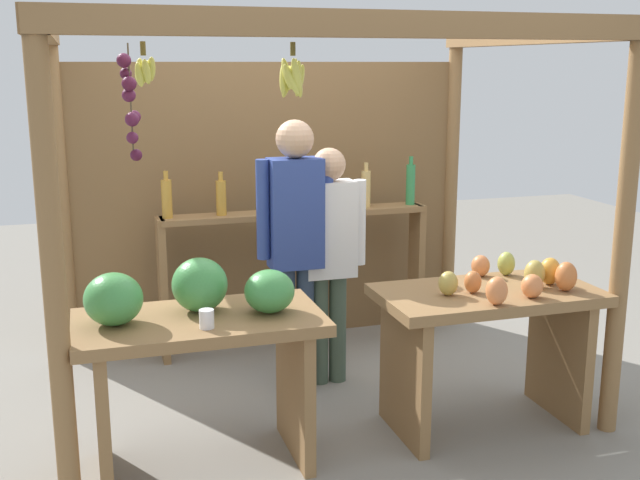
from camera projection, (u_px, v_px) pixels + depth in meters
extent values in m
plane|color=gray|center=(311.00, 389.00, 4.94)|extent=(12.00, 12.00, 0.00)
cylinder|color=olive|center=(53.00, 277.00, 3.33)|extent=(0.10, 0.10, 2.24)
cylinder|color=olive|center=(623.00, 234.00, 4.15)|extent=(0.10, 0.10, 2.24)
cylinder|color=olive|center=(61.00, 199.00, 5.23)|extent=(0.10, 0.10, 2.24)
cylinder|color=olive|center=(451.00, 180.00, 6.05)|extent=(0.10, 0.10, 2.24)
cube|color=olive|center=(373.00, 24.00, 3.50)|extent=(2.98, 0.12, 0.12)
cube|color=olive|center=(43.00, 29.00, 4.04)|extent=(0.12, 2.14, 0.12)
cube|color=olive|center=(531.00, 35.00, 4.86)|extent=(0.12, 2.14, 0.12)
cube|color=brown|center=(270.00, 204.00, 5.68)|extent=(2.88, 0.04, 2.02)
cylinder|color=brown|center=(293.00, 49.00, 3.47)|extent=(0.02, 0.02, 0.06)
ellipsoid|color=#D1CC4C|center=(297.00, 77.00, 3.51)|extent=(0.04, 0.07, 0.15)
ellipsoid|color=#D1CC4C|center=(300.00, 81.00, 3.54)|extent=(0.06, 0.07, 0.16)
ellipsoid|color=#D1CC4C|center=(292.00, 75.00, 3.52)|extent=(0.07, 0.04, 0.15)
ellipsoid|color=#D1CC4C|center=(287.00, 82.00, 3.54)|extent=(0.08, 0.06, 0.16)
ellipsoid|color=#D1CC4C|center=(283.00, 78.00, 3.51)|extent=(0.05, 0.08, 0.16)
ellipsoid|color=#D1CC4C|center=(287.00, 74.00, 3.48)|extent=(0.06, 0.09, 0.16)
ellipsoid|color=#D1CC4C|center=(291.00, 80.00, 3.47)|extent=(0.09, 0.07, 0.16)
ellipsoid|color=#D1CC4C|center=(296.00, 75.00, 3.46)|extent=(0.07, 0.04, 0.15)
ellipsoid|color=#D1CC4C|center=(298.00, 82.00, 3.49)|extent=(0.07, 0.07, 0.16)
cylinder|color=brown|center=(143.00, 48.00, 3.37)|extent=(0.02, 0.02, 0.06)
ellipsoid|color=#D1CC4C|center=(151.00, 69.00, 3.40)|extent=(0.04, 0.06, 0.12)
ellipsoid|color=#D1CC4C|center=(146.00, 72.00, 3.41)|extent=(0.07, 0.05, 0.12)
ellipsoid|color=#D1CC4C|center=(139.00, 70.00, 3.40)|extent=(0.05, 0.05, 0.12)
ellipsoid|color=#D1CC4C|center=(139.00, 74.00, 3.37)|extent=(0.05, 0.06, 0.12)
ellipsoid|color=#D1CC4C|center=(146.00, 72.00, 3.37)|extent=(0.05, 0.04, 0.11)
cylinder|color=#4C422D|center=(131.00, 103.00, 3.69)|extent=(0.01, 0.01, 0.55)
sphere|color=#47142D|center=(124.00, 60.00, 3.63)|extent=(0.07, 0.07, 0.07)
sphere|color=#47142D|center=(126.00, 74.00, 3.68)|extent=(0.06, 0.06, 0.06)
sphere|color=#47142D|center=(129.00, 84.00, 3.66)|extent=(0.07, 0.07, 0.07)
sphere|color=#511938|center=(129.00, 95.00, 3.69)|extent=(0.07, 0.07, 0.07)
sphere|color=#511938|center=(132.00, 119.00, 3.69)|extent=(0.07, 0.07, 0.07)
sphere|color=#511938|center=(134.00, 117.00, 3.73)|extent=(0.06, 0.06, 0.06)
sphere|color=#511938|center=(132.00, 138.00, 3.71)|extent=(0.06, 0.06, 0.06)
sphere|color=#47142D|center=(136.00, 155.00, 3.76)|extent=(0.06, 0.06, 0.06)
cube|color=olive|center=(199.00, 322.00, 3.83)|extent=(1.21, 0.64, 0.06)
cube|color=olive|center=(102.00, 410.00, 3.78)|extent=(0.06, 0.58, 0.74)
cube|color=olive|center=(295.00, 387.00, 4.05)|extent=(0.06, 0.58, 0.74)
ellipsoid|color=#429347|center=(113.00, 299.00, 3.68)|extent=(0.35, 0.35, 0.25)
ellipsoid|color=#429347|center=(269.00, 291.00, 3.87)|extent=(0.30, 0.30, 0.22)
ellipsoid|color=#429347|center=(200.00, 285.00, 3.88)|extent=(0.31, 0.31, 0.27)
cylinder|color=white|center=(207.00, 319.00, 3.65)|extent=(0.07, 0.07, 0.09)
cube|color=olive|center=(488.00, 295.00, 4.28)|extent=(1.21, 0.64, 0.06)
cube|color=olive|center=(404.00, 373.00, 4.23)|extent=(0.06, 0.58, 0.74)
cube|color=olive|center=(559.00, 354.00, 4.51)|extent=(0.06, 0.58, 0.74)
ellipsoid|color=#CC7038|center=(566.00, 276.00, 4.23)|extent=(0.15, 0.15, 0.16)
ellipsoid|color=gold|center=(550.00, 271.00, 4.36)|extent=(0.16, 0.16, 0.15)
ellipsoid|color=#A8B24C|center=(506.00, 264.00, 4.55)|extent=(0.14, 0.14, 0.14)
ellipsoid|color=#E07F47|center=(497.00, 291.00, 3.99)|extent=(0.13, 0.13, 0.15)
ellipsoid|color=#B79E47|center=(448.00, 283.00, 4.16)|extent=(0.12, 0.12, 0.13)
ellipsoid|color=#CC7038|center=(473.00, 282.00, 4.20)|extent=(0.13, 0.13, 0.12)
ellipsoid|color=#B79E47|center=(535.00, 274.00, 4.30)|extent=(0.15, 0.15, 0.16)
ellipsoid|color=#E07F47|center=(481.00, 266.00, 4.53)|extent=(0.15, 0.15, 0.13)
ellipsoid|color=#E07F47|center=(532.00, 286.00, 4.12)|extent=(0.16, 0.16, 0.13)
cube|color=olive|center=(163.00, 291.00, 5.30)|extent=(0.05, 0.20, 1.00)
cube|color=olive|center=(416.00, 270.00, 5.84)|extent=(0.05, 0.20, 1.00)
cube|color=olive|center=(295.00, 214.00, 5.46)|extent=(1.87, 0.22, 0.04)
cylinder|color=gold|center=(167.00, 199.00, 5.18)|extent=(0.07, 0.07, 0.26)
cylinder|color=gold|center=(166.00, 175.00, 5.14)|extent=(0.03, 0.03, 0.06)
cylinder|color=gold|center=(221.00, 198.00, 5.29)|extent=(0.07, 0.07, 0.24)
cylinder|color=gold|center=(221.00, 176.00, 5.25)|extent=(0.03, 0.03, 0.06)
cylinder|color=#338C4C|center=(272.00, 194.00, 5.38)|extent=(0.07, 0.07, 0.25)
cylinder|color=#338C4C|center=(271.00, 172.00, 5.35)|extent=(0.03, 0.03, 0.06)
cylinder|color=#338C4C|center=(319.00, 191.00, 5.48)|extent=(0.06, 0.06, 0.26)
cylinder|color=#338C4C|center=(319.00, 168.00, 5.44)|extent=(0.03, 0.03, 0.06)
cylinder|color=#D8B266|center=(366.00, 189.00, 5.58)|extent=(0.07, 0.07, 0.26)
cylinder|color=#D8B266|center=(366.00, 167.00, 5.55)|extent=(0.03, 0.03, 0.06)
cylinder|color=#338C4C|center=(410.00, 185.00, 5.68)|extent=(0.07, 0.07, 0.29)
cylinder|color=#338C4C|center=(411.00, 160.00, 5.64)|extent=(0.03, 0.03, 0.06)
cylinder|color=#2C3B53|center=(287.00, 329.00, 4.85)|extent=(0.11, 0.11, 0.79)
cylinder|color=#2C3B53|center=(305.00, 327.00, 4.89)|extent=(0.11, 0.11, 0.79)
cube|color=#2D428C|center=(295.00, 213.00, 4.71)|extent=(0.32, 0.19, 0.67)
cylinder|color=#2D428C|center=(263.00, 210.00, 4.65)|extent=(0.08, 0.08, 0.60)
cylinder|color=#2D428C|center=(327.00, 206.00, 4.76)|extent=(0.08, 0.08, 0.60)
sphere|color=tan|center=(295.00, 139.00, 4.61)|extent=(0.23, 0.23, 0.23)
cylinder|color=#425544|center=(320.00, 330.00, 4.96)|extent=(0.11, 0.11, 0.71)
cylinder|color=#425544|center=(338.00, 328.00, 4.99)|extent=(0.11, 0.11, 0.71)
cube|color=white|center=(329.00, 229.00, 4.83)|extent=(0.32, 0.19, 0.60)
cylinder|color=white|center=(298.00, 226.00, 4.77)|extent=(0.08, 0.08, 0.54)
cylinder|color=white|center=(359.00, 222.00, 4.88)|extent=(0.08, 0.08, 0.54)
sphere|color=tan|center=(329.00, 165.00, 4.74)|extent=(0.20, 0.20, 0.20)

